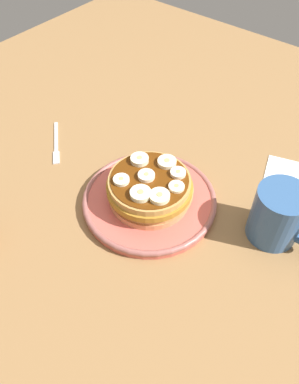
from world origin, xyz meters
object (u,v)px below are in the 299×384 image
(banana_slice_5, at_px, (160,196))
(banana_slice_7, at_px, (177,187))
(napkin, at_px, (294,181))
(pancake_stack, at_px, (149,187))
(banana_slice_2, at_px, (121,180))
(banana_slice_4, at_px, (140,160))
(banana_slice_1, at_px, (165,161))
(banana_slice_6, at_px, (141,194))
(plate, at_px, (149,200))
(coffee_mug, at_px, (280,215))
(fork, at_px, (56,144))
(banana_slice_0, at_px, (145,177))
(banana_slice_3, at_px, (178,173))

(banana_slice_5, bearing_deg, banana_slice_7, 76.54)
(napkin, bearing_deg, pancake_stack, -130.69)
(pancake_stack, distance_m, banana_slice_2, 0.05)
(banana_slice_4, height_order, banana_slice_5, same)
(banana_slice_1, relative_size, banana_slice_6, 0.95)
(plate, relative_size, banana_slice_6, 6.85)
(coffee_mug, bearing_deg, napkin, 99.68)
(plate, distance_m, banana_slice_5, 0.07)
(banana_slice_6, height_order, banana_slice_7, banana_slice_6)
(banana_slice_5, relative_size, banana_slice_6, 0.97)
(plate, height_order, fork, plate)
(banana_slice_5, bearing_deg, pancake_stack, 148.88)
(banana_slice_0, bearing_deg, banana_slice_1, 87.80)
(plate, height_order, banana_slice_6, banana_slice_6)
(banana_slice_4, distance_m, banana_slice_7, 0.09)
(banana_slice_7, distance_m, coffee_mug, 0.17)
(banana_slice_7, bearing_deg, banana_slice_3, 121.41)
(banana_slice_4, xyz_separation_m, banana_slice_5, (0.08, -0.04, -0.00))
(banana_slice_1, height_order, napkin, banana_slice_1)
(plate, distance_m, fork, 0.25)
(plate, distance_m, banana_slice_2, 0.07)
(coffee_mug, bearing_deg, fork, -170.50)
(banana_slice_0, distance_m, banana_slice_5, 0.05)
(banana_slice_0, relative_size, banana_slice_3, 1.08)
(pancake_stack, xyz_separation_m, banana_slice_4, (-0.04, 0.02, 0.03))
(banana_slice_1, xyz_separation_m, banana_slice_3, (0.03, -0.01, -0.00))
(pancake_stack, height_order, banana_slice_5, banana_slice_5)
(banana_slice_4, bearing_deg, banana_slice_7, -6.94)
(banana_slice_5, height_order, napkin, banana_slice_5)
(banana_slice_3, bearing_deg, pancake_stack, -133.22)
(napkin, bearing_deg, plate, -129.79)
(banana_slice_3, bearing_deg, coffee_mug, 12.68)
(banana_slice_6, distance_m, coffee_mug, 0.22)
(banana_slice_1, xyz_separation_m, fork, (-0.24, -0.05, -0.06))
(banana_slice_4, distance_m, banana_slice_5, 0.09)
(banana_slice_3, xyz_separation_m, banana_slice_5, (0.01, -0.06, 0.00))
(plate, xyz_separation_m, banana_slice_2, (-0.03, -0.03, 0.06))
(pancake_stack, distance_m, banana_slice_4, 0.05)
(plate, xyz_separation_m, banana_slice_3, (0.03, 0.04, 0.06))
(banana_slice_7, xyz_separation_m, coffee_mug, (0.15, 0.06, -0.02))
(banana_slice_3, bearing_deg, banana_slice_1, 165.51)
(banana_slice_5, height_order, banana_slice_7, banana_slice_5)
(banana_slice_7, relative_size, fork, 0.25)
(plate, xyz_separation_m, pancake_stack, (-0.00, 0.00, 0.03))
(banana_slice_6, bearing_deg, banana_slice_1, 100.98)
(banana_slice_3, distance_m, coffee_mug, 0.17)
(banana_slice_1, distance_m, banana_slice_7, 0.06)
(plate, bearing_deg, banana_slice_6, -72.46)
(banana_slice_3, relative_size, coffee_mug, 0.22)
(banana_slice_2, relative_size, coffee_mug, 0.23)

